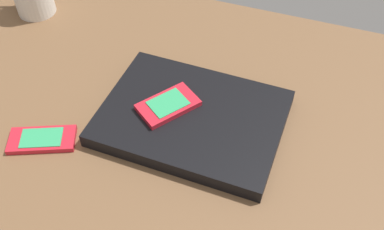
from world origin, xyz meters
TOP-DOWN VIEW (x-y plane):
  - desk_surface at (0.00, 0.00)cm, footprint 120.00×80.00cm
  - laptop_closed at (5.27, -3.01)cm, footprint 30.75×23.18cm
  - cell_phone_on_laptop at (9.53, -2.87)cm, footprint 10.59×11.54cm
  - cell_phone_on_desk at (27.23, 9.30)cm, footprint 12.03×9.08cm

SIDE VIEW (x-z plane):
  - desk_surface at x=0.00cm, z-range 0.00..3.00cm
  - cell_phone_on_desk at x=27.23cm, z-range 2.97..4.03cm
  - laptop_closed at x=5.27cm, z-range 3.00..5.58cm
  - cell_phone_on_laptop at x=9.53cm, z-range 5.55..6.64cm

